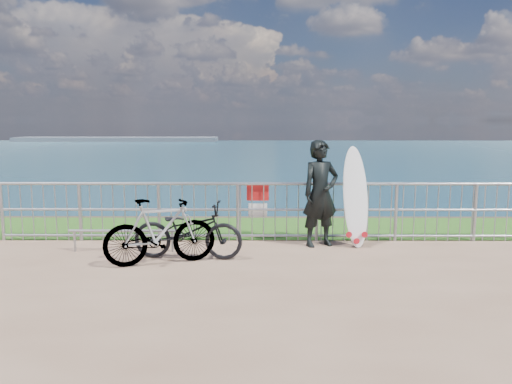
{
  "coord_description": "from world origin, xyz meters",
  "views": [
    {
      "loc": [
        -0.09,
        -7.72,
        2.28
      ],
      "look_at": [
        -0.15,
        1.2,
        1.0
      ],
      "focal_mm": 35.0,
      "sensor_mm": 36.0,
      "label": 1
    }
  ],
  "objects_px": {
    "bicycle_near": "(188,230)",
    "bicycle_far": "(160,231)",
    "surfboard": "(356,201)",
    "surfer": "(320,194)"
  },
  "relations": [
    {
      "from": "surfer",
      "to": "bicycle_near",
      "type": "relative_size",
      "value": 1.07
    },
    {
      "from": "surfboard",
      "to": "bicycle_far",
      "type": "distance_m",
      "value": 3.54
    },
    {
      "from": "surfer",
      "to": "bicycle_far",
      "type": "relative_size",
      "value": 1.09
    },
    {
      "from": "surfboard",
      "to": "bicycle_near",
      "type": "xyz_separation_m",
      "value": [
        -2.93,
        -0.86,
        -0.37
      ]
    },
    {
      "from": "surfboard",
      "to": "surfer",
      "type": "bearing_deg",
      "value": 177.52
    },
    {
      "from": "bicycle_near",
      "to": "surfer",
      "type": "bearing_deg",
      "value": -63.94
    },
    {
      "from": "surfboard",
      "to": "bicycle_far",
      "type": "height_order",
      "value": "surfboard"
    },
    {
      "from": "surfboard",
      "to": "bicycle_far",
      "type": "xyz_separation_m",
      "value": [
        -3.32,
        -1.19,
        -0.31
      ]
    },
    {
      "from": "surfboard",
      "to": "bicycle_near",
      "type": "distance_m",
      "value": 3.07
    },
    {
      "from": "bicycle_near",
      "to": "bicycle_far",
      "type": "relative_size",
      "value": 1.02
    }
  ]
}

